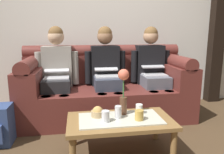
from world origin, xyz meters
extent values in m
cube|color=silver|center=(0.00, 1.70, 1.45)|extent=(6.00, 0.12, 2.90)
cube|color=black|center=(1.86, 1.58, 1.45)|extent=(0.20, 0.20, 2.90)
cube|color=maroon|center=(0.00, 1.10, 0.21)|extent=(2.21, 0.88, 0.42)
cube|color=maroon|center=(0.00, 1.43, 0.62)|extent=(2.21, 0.22, 0.40)
cylinder|color=maroon|center=(0.00, 1.43, 0.87)|extent=(2.21, 0.18, 0.18)
cube|color=maroon|center=(-0.97, 1.10, 0.56)|extent=(0.28, 0.88, 0.28)
cylinder|color=maroon|center=(-0.97, 1.10, 0.74)|extent=(0.18, 0.88, 0.18)
cube|color=maroon|center=(0.97, 1.10, 0.56)|extent=(0.28, 0.88, 0.28)
cylinder|color=maroon|center=(0.97, 1.10, 0.74)|extent=(0.18, 0.88, 0.18)
cube|color=#232326|center=(-0.65, 1.04, 0.49)|extent=(0.34, 0.40, 0.15)
cylinder|color=#232326|center=(-0.75, 0.78, 0.21)|extent=(0.12, 0.12, 0.42)
cylinder|color=#232326|center=(-0.55, 0.78, 0.21)|extent=(0.12, 0.12, 0.42)
cube|color=gray|center=(-0.65, 1.28, 0.69)|extent=(0.38, 0.22, 0.54)
cylinder|color=gray|center=(-0.88, 1.24, 0.67)|extent=(0.09, 0.09, 0.44)
cylinder|color=gray|center=(-0.41, 1.24, 0.67)|extent=(0.09, 0.09, 0.44)
sphere|color=tan|center=(-0.65, 1.26, 1.08)|extent=(0.21, 0.21, 0.21)
sphere|color=brown|center=(-0.65, 1.26, 1.12)|extent=(0.19, 0.19, 0.19)
cube|color=silver|center=(-0.65, 1.06, 0.58)|extent=(0.31, 0.22, 0.02)
cube|color=silver|center=(-0.65, 1.21, 0.68)|extent=(0.31, 0.20, 0.09)
cube|color=black|center=(-0.65, 1.20, 0.68)|extent=(0.27, 0.17, 0.08)
cube|color=#383D4C|center=(0.00, 1.04, 0.49)|extent=(0.34, 0.40, 0.15)
cylinder|color=#383D4C|center=(-0.10, 0.78, 0.21)|extent=(0.12, 0.12, 0.42)
cylinder|color=#383D4C|center=(0.10, 0.78, 0.21)|extent=(0.12, 0.12, 0.42)
cube|color=black|center=(0.00, 1.28, 0.69)|extent=(0.38, 0.22, 0.54)
cylinder|color=black|center=(-0.23, 1.24, 0.67)|extent=(0.09, 0.09, 0.44)
cylinder|color=black|center=(0.23, 1.24, 0.67)|extent=(0.09, 0.09, 0.44)
sphere|color=#936B4C|center=(0.00, 1.26, 1.08)|extent=(0.21, 0.21, 0.21)
sphere|color=brown|center=(0.00, 1.26, 1.12)|extent=(0.19, 0.19, 0.19)
cube|color=silver|center=(0.00, 1.06, 0.58)|extent=(0.31, 0.22, 0.02)
cube|color=silver|center=(0.00, 1.21, 0.68)|extent=(0.31, 0.20, 0.09)
cube|color=black|center=(0.00, 1.20, 0.68)|extent=(0.27, 0.17, 0.07)
cube|color=#595B66|center=(0.65, 1.04, 0.49)|extent=(0.34, 0.40, 0.15)
cylinder|color=#595B66|center=(0.55, 0.78, 0.21)|extent=(0.12, 0.12, 0.42)
cylinder|color=#595B66|center=(0.75, 0.78, 0.21)|extent=(0.12, 0.12, 0.42)
cube|color=black|center=(0.65, 1.28, 0.69)|extent=(0.38, 0.22, 0.54)
cylinder|color=black|center=(0.41, 1.24, 0.67)|extent=(0.09, 0.09, 0.44)
cylinder|color=black|center=(0.88, 1.24, 0.67)|extent=(0.09, 0.09, 0.44)
sphere|color=tan|center=(0.65, 1.26, 1.08)|extent=(0.21, 0.21, 0.21)
sphere|color=brown|center=(0.65, 1.26, 1.12)|extent=(0.19, 0.19, 0.19)
cube|color=silver|center=(0.65, 1.06, 0.58)|extent=(0.31, 0.22, 0.02)
cube|color=silver|center=(0.65, 1.19, 0.69)|extent=(0.31, 0.21, 0.05)
cube|color=black|center=(0.65, 1.18, 0.69)|extent=(0.27, 0.18, 0.04)
cube|color=olive|center=(0.00, 0.17, 0.32)|extent=(0.98, 0.54, 0.04)
cube|color=beige|center=(0.00, 0.17, 0.35)|extent=(0.77, 0.38, 0.01)
cylinder|color=olive|center=(-0.44, -0.05, 0.15)|extent=(0.06, 0.06, 0.30)
cylinder|color=olive|center=(0.44, -0.05, 0.15)|extent=(0.06, 0.06, 0.30)
cylinder|color=olive|center=(-0.44, 0.39, 0.15)|extent=(0.06, 0.06, 0.30)
cylinder|color=olive|center=(0.44, 0.39, 0.15)|extent=(0.06, 0.06, 0.30)
cylinder|color=brown|center=(0.05, 0.27, 0.44)|extent=(0.07, 0.07, 0.17)
cylinder|color=#3D7538|center=(0.05, 0.27, 0.62)|extent=(0.01, 0.01, 0.19)
sphere|color=#E0664C|center=(0.05, 0.27, 0.75)|extent=(0.11, 0.11, 0.11)
cylinder|color=tan|center=(-0.20, 0.25, 0.38)|extent=(0.12, 0.12, 0.06)
sphere|color=tan|center=(-0.20, 0.25, 0.40)|extent=(0.10, 0.10, 0.10)
cylinder|color=gold|center=(0.16, 0.10, 0.40)|extent=(0.08, 0.08, 0.09)
cylinder|color=silver|center=(-0.02, 0.17, 0.41)|extent=(0.06, 0.06, 0.12)
cylinder|color=white|center=(0.21, 0.26, 0.40)|extent=(0.07, 0.07, 0.10)
cylinder|color=silver|center=(-0.15, 0.11, 0.40)|extent=(0.07, 0.07, 0.10)
camera|label=1|loc=(-0.38, -1.72, 1.14)|focal=35.16mm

